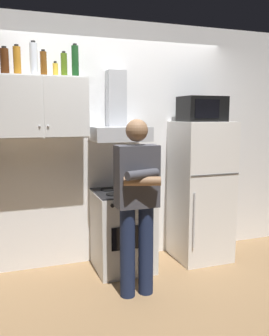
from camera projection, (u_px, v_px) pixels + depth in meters
name	position (u px, v px, depth m)	size (l,w,h in m)	color
ground_plane	(134.00, 276.00, 3.70)	(7.00, 7.00, 0.00)	olive
back_wall_tiled	(117.00, 143.00, 4.05)	(4.80, 0.10, 2.70)	white
upper_cabinet	(41.00, 107.00, 3.51)	(0.90, 0.37, 0.60)	silver
stove_oven	(123.00, 230.00, 3.85)	(0.60, 0.62, 0.87)	silver
range_hood	(119.00, 122.00, 3.79)	(0.60, 0.44, 0.75)	#B7BABF
refrigerator	(200.00, 191.00, 4.10)	(0.60, 0.62, 1.60)	white
microwave	(202.00, 109.00, 3.98)	(0.48, 0.37, 0.28)	black
person_standing	(137.00, 201.00, 3.20)	(0.38, 0.33, 1.64)	#192342
cooking_pot	(138.00, 186.00, 3.70)	(0.30, 0.20, 0.12)	#B7BABF
bottle_spice_jar	(55.00, 70.00, 3.52)	(0.05, 0.05, 0.15)	gold
bottle_rum_dark	(5.00, 62.00, 3.34)	(0.08, 0.08, 0.26)	#47230F
bottle_liquor_amber	(17.00, 61.00, 3.36)	(0.07, 0.07, 0.28)	#B7721E
bottle_olive_oil	(64.00, 65.00, 3.55)	(0.06, 0.06, 0.26)	#4C6B19
bottle_vodka_clear	(34.00, 59.00, 3.39)	(0.08, 0.08, 0.33)	silver
bottle_beer_brown	(44.00, 64.00, 3.45)	(0.06, 0.06, 0.25)	brown
bottle_wine_green	(75.00, 61.00, 3.53)	(0.07, 0.07, 0.33)	#19471E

